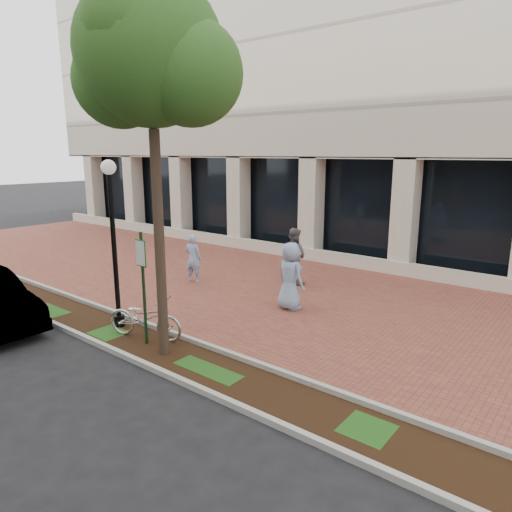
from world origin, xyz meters
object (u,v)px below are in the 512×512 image
Objects in this scene: locked_bicycle at (145,318)px; pedestrian_left at (193,258)px; pedestrian_right at (290,276)px; lamppost at (113,235)px; parking_sign at (143,275)px; street_tree at (153,62)px; pedestrian_mid at (294,256)px.

pedestrian_left reaches higher than locked_bicycle.
pedestrian_left is 0.87× the size of pedestrian_right.
lamppost is at bearing 95.51° from pedestrian_left.
pedestrian_right is at bearing 72.45° from parking_sign.
street_tree is at bearing -122.96° from locked_bicycle.
parking_sign is 0.34× the size of street_tree.
pedestrian_right is (1.23, 4.16, -0.71)m from parking_sign.
pedestrian_right is at bearing 124.59° from pedestrian_mid.
parking_sign reaches higher than pedestrian_mid.
parking_sign is at bearing -10.91° from lamppost.
pedestrian_right reaches higher than locked_bicycle.
locked_bicycle is 1.01× the size of pedestrian_right.
street_tree reaches higher than parking_sign.
pedestrian_left is at bearing 38.96° from pedestrian_mid.
locked_bicycle is (-0.28, 0.22, -1.16)m from parking_sign.
street_tree is at bearing 98.74° from pedestrian_right.
lamppost is (-1.45, 0.28, 0.71)m from parking_sign.
street_tree is 4.62× the size of pedestrian_left.
parking_sign is 1.39× the size of pedestrian_mid.
parking_sign is at bearing -147.01° from locked_bicycle.
parking_sign is 6.47m from pedestrian_mid.
street_tree is (0.77, -0.04, 4.43)m from parking_sign.
pedestrian_left is (-2.96, 4.38, -0.84)m from parking_sign.
street_tree reaches higher than pedestrian_left.
pedestrian_mid is at bearing -20.04° from locked_bicycle.
lamppost is 0.55× the size of street_tree.
pedestrian_left is at bearing 130.19° from street_tree.
lamppost is 2.21m from locked_bicycle.
parking_sign reaches higher than pedestrian_right.
locked_bicycle is 4.24m from pedestrian_right.
parking_sign is at bearing 94.28° from pedestrian_mid.
street_tree is 6.65m from pedestrian_right.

